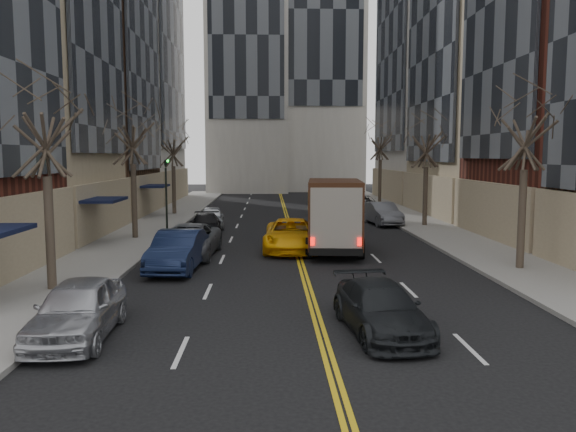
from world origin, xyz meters
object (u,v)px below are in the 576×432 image
(ups_truck, at_px, (334,216))
(pedestrian, at_px, (344,229))
(taxi, at_px, (291,235))
(observer_sedan, at_px, (381,309))

(ups_truck, relative_size, pedestrian, 3.51)
(ups_truck, xyz_separation_m, taxi, (-2.06, 0.54, -1.00))
(observer_sedan, bearing_deg, ups_truck, 82.67)
(ups_truck, bearing_deg, observer_sedan, -85.93)
(observer_sedan, bearing_deg, pedestrian, 79.93)
(observer_sedan, xyz_separation_m, pedestrian, (0.88, 13.97, 0.29))
(taxi, bearing_deg, ups_truck, -12.03)
(observer_sedan, distance_m, pedestrian, 14.00)
(observer_sedan, height_order, pedestrian, pedestrian)
(ups_truck, relative_size, taxi, 1.18)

